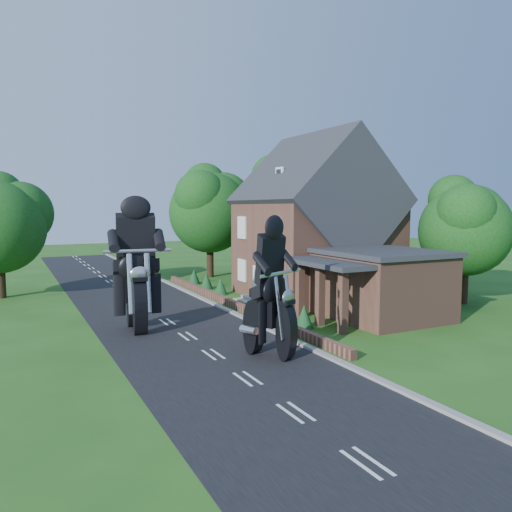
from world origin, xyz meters
name	(u,v)px	position (x,y,z in m)	size (l,w,h in m)	color
ground	(187,337)	(0.00, 0.00, 0.00)	(120.00, 120.00, 0.00)	#215217
road	(187,336)	(0.00, 0.00, 0.01)	(7.00, 80.00, 0.02)	black
kerb	(262,326)	(3.65, 0.00, 0.06)	(0.30, 80.00, 0.12)	gray
garden_wall	(232,304)	(4.30, 5.00, 0.20)	(0.30, 22.00, 0.40)	brown
house	(315,227)	(10.49, 6.00, 4.34)	(9.54, 8.64, 10.24)	brown
annex	(379,283)	(9.87, -0.80, 1.77)	(7.05, 5.94, 3.44)	brown
tree_annex_side	(468,223)	(17.13, 0.10, 4.69)	(5.64, 5.20, 7.48)	black
tree_house_right	(367,213)	(16.65, 8.62, 5.19)	(6.51, 6.00, 8.40)	black
tree_behind_house	(285,199)	(14.18, 16.14, 6.23)	(7.81, 7.20, 10.08)	black
tree_behind_left	(214,205)	(8.16, 17.13, 5.73)	(6.94, 6.40, 9.16)	black
tree_far_road	(5,219)	(-6.86, 14.11, 4.84)	(6.08, 5.60, 7.84)	black
shrub_a	(304,317)	(5.30, -1.00, 0.55)	(0.90, 0.90, 1.10)	#123A1C
shrub_b	(278,307)	(5.30, 1.50, 0.55)	(0.90, 0.90, 1.10)	#123A1C
shrub_c	(256,299)	(5.30, 4.00, 0.55)	(0.90, 0.90, 1.10)	#123A1C
shrub_d	(221,286)	(5.30, 9.00, 0.55)	(0.90, 0.90, 1.10)	#123A1C
shrub_e	(206,281)	(5.30, 11.50, 0.55)	(0.90, 0.90, 1.10)	#123A1C
shrub_f	(194,276)	(5.30, 14.00, 0.55)	(0.90, 0.90, 1.10)	#123A1C
motorcycle_lead	(270,336)	(1.77, -4.23, 0.79)	(0.43, 1.70, 1.58)	black
motorcycle_follow	(137,311)	(-1.68, 1.94, 0.91)	(0.49, 1.95, 1.82)	black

